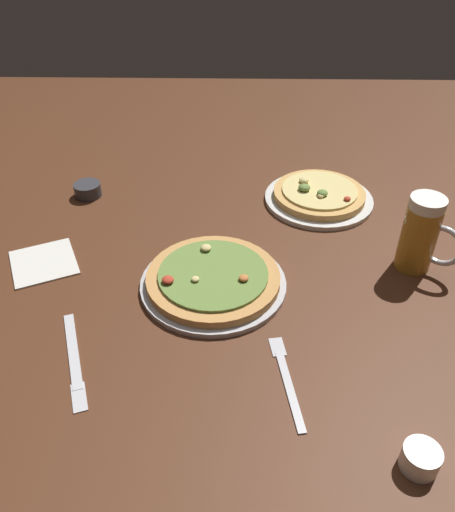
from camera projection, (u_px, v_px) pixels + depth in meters
ground_plane at (228, 268)px, 1.15m from camera, size 2.40×2.40×0.03m
pizza_plate_near at (213, 280)px, 1.07m from camera, size 0.30×0.30×0.05m
pizza_plate_far at (319, 196)px, 1.33m from camera, size 0.28×0.28×0.05m
beer_mug_dark at (421, 234)px, 1.08m from camera, size 0.12×0.10×0.17m
ramekin_sauce at (420, 459)px, 0.75m from camera, size 0.06×0.06×0.04m
ramekin_butter at (88, 190)px, 1.35m from camera, size 0.07×0.07×0.03m
napkin_folded at (44, 262)px, 1.13m from camera, size 0.18×0.18×0.01m
fork_left at (287, 378)px, 0.88m from camera, size 0.05×0.20×0.01m
knife_right at (74, 359)px, 0.91m from camera, size 0.10×0.23×0.01m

